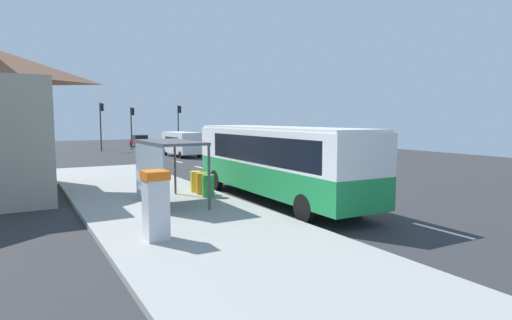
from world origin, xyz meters
name	(u,v)px	position (x,y,z in m)	size (l,w,h in m)	color
ground_plane	(198,168)	(0.00, 14.00, -0.02)	(56.00, 92.00, 0.04)	#2D2D30
sidewalk_platform	(161,205)	(-6.40, 2.00, 0.09)	(6.20, 30.00, 0.18)	#999993
lane_stripe_seg_0	(442,231)	(0.25, -6.00, 0.01)	(0.16, 2.20, 0.01)	silver
lane_stripe_seg_1	(338,203)	(0.25, -1.00, 0.01)	(0.16, 2.20, 0.01)	silver
lane_stripe_seg_2	(274,187)	(0.25, 4.00, 0.01)	(0.16, 2.20, 0.01)	silver
lane_stripe_seg_3	(231,176)	(0.25, 9.00, 0.01)	(0.16, 2.20, 0.01)	silver
lane_stripe_seg_4	(201,168)	(0.25, 14.00, 0.01)	(0.16, 2.20, 0.01)	silver
lane_stripe_seg_5	(178,162)	(0.25, 19.00, 0.01)	(0.16, 2.20, 0.01)	silver
lane_stripe_seg_6	(160,157)	(0.25, 24.00, 0.01)	(0.16, 2.20, 0.01)	silver
lane_stripe_seg_7	(145,153)	(0.25, 29.00, 0.01)	(0.16, 2.20, 0.01)	silver
bus	(276,159)	(-1.71, 0.74, 1.84)	(2.73, 11.06, 3.21)	#1E8C47
white_van	(182,142)	(2.20, 23.43, 1.34)	(2.23, 5.29, 2.30)	white
sedan_near	(140,141)	(2.30, 39.08, 0.79)	(1.97, 4.46, 1.52)	#A51919
ticket_machine	(156,205)	(-8.07, -3.00, 1.17)	(0.66, 0.76, 1.94)	silver
recycling_bin_green	(208,186)	(-4.20, 2.33, 0.66)	(0.52, 0.52, 0.95)	green
recycling_bin_orange	(202,183)	(-4.20, 3.03, 0.66)	(0.52, 0.52, 0.95)	orange
recycling_bin_yellow	(196,181)	(-4.20, 3.73, 0.66)	(0.52, 0.52, 0.95)	yellow
traffic_light_near_side	(179,120)	(5.50, 33.37, 3.42)	(0.49, 0.28, 5.16)	#2D2D2D
traffic_light_far_side	(101,119)	(-3.10, 34.17, 3.52)	(0.49, 0.28, 5.32)	#2D2D2D
traffic_light_median	(132,121)	(0.40, 34.97, 3.26)	(0.49, 0.28, 4.89)	#2D2D2D
bus_shelter	(162,156)	(-6.41, 1.69, 2.10)	(1.80, 4.00, 2.50)	#4C4C51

